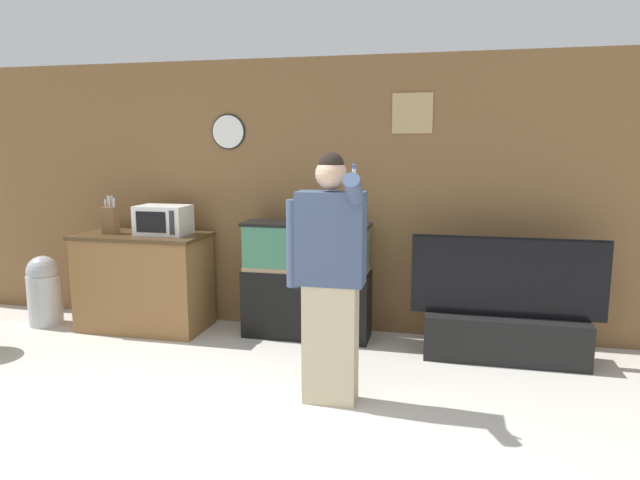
{
  "coord_description": "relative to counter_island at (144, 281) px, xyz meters",
  "views": [
    {
      "loc": [
        1.32,
        -2.26,
        1.79
      ],
      "look_at": [
        0.33,
        2.06,
        1.05
      ],
      "focal_mm": 32.0,
      "sensor_mm": 36.0,
      "label": 1
    }
  ],
  "objects": [
    {
      "name": "knife_block",
      "position": [
        -0.31,
        -0.04,
        0.6
      ],
      "size": [
        0.13,
        0.11,
        0.37
      ],
      "color": "brown",
      "rests_on": "counter_island"
    },
    {
      "name": "person_standing",
      "position": [
        2.11,
        -1.2,
        0.44
      ],
      "size": [
        0.55,
        0.41,
        1.74
      ],
      "color": "#BCAD89",
      "rests_on": "ground_plane"
    },
    {
      "name": "microwave",
      "position": [
        0.22,
        0.02,
        0.61
      ],
      "size": [
        0.48,
        0.34,
        0.28
      ],
      "color": "white",
      "rests_on": "counter_island"
    },
    {
      "name": "counter_island",
      "position": [
        0.0,
        0.0,
        0.0
      ],
      "size": [
        1.25,
        0.66,
        0.94
      ],
      "color": "brown",
      "rests_on": "ground_plane"
    },
    {
      "name": "wall_back_paneled",
      "position": [
        1.57,
        0.43,
        0.83
      ],
      "size": [
        10.0,
        0.08,
        2.6
      ],
      "color": "brown",
      "rests_on": "ground_plane"
    },
    {
      "name": "trash_bin",
      "position": [
        -1.04,
        -0.13,
        -0.11
      ],
      "size": [
        0.32,
        0.32,
        0.7
      ],
      "color": "#B7B7BC",
      "rests_on": "ground_plane"
    },
    {
      "name": "tv_on_stand",
      "position": [
        3.38,
        -0.09,
        -0.17
      ],
      "size": [
        1.58,
        0.4,
        1.04
      ],
      "color": "black",
      "rests_on": "ground_plane"
    },
    {
      "name": "aquarium_on_stand",
      "position": [
        1.61,
        0.1,
        0.07
      ],
      "size": [
        1.18,
        0.37,
        1.09
      ],
      "color": "black",
      "rests_on": "ground_plane"
    }
  ]
}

